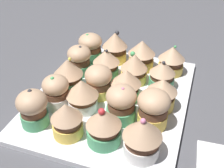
% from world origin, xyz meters
% --- Properties ---
extents(ground_plane, '(1.80, 1.80, 0.03)m').
position_xyz_m(ground_plane, '(0.00, 0.00, -0.01)').
color(ground_plane, '#4C4C51').
extents(baking_tray, '(0.32, 0.39, 0.01)m').
position_xyz_m(baking_tray, '(0.00, 0.00, 0.01)').
color(baking_tray, silver).
rests_on(baking_tray, ground_plane).
extents(cupcake_0, '(0.06, 0.06, 0.08)m').
position_xyz_m(cupcake_0, '(-0.11, -0.13, 0.05)').
color(cupcake_0, '#4C9E6B').
rests_on(cupcake_0, baking_tray).
extents(cupcake_1, '(0.06, 0.06, 0.07)m').
position_xyz_m(cupcake_1, '(-0.04, -0.14, 0.05)').
color(cupcake_1, '#EFC651').
rests_on(cupcake_1, baking_tray).
extents(cupcake_2, '(0.06, 0.06, 0.08)m').
position_xyz_m(cupcake_2, '(0.03, -0.13, 0.05)').
color(cupcake_2, '#4C9E6B').
rests_on(cupcake_2, baking_tray).
extents(cupcake_3, '(0.07, 0.07, 0.08)m').
position_xyz_m(cupcake_3, '(0.10, -0.14, 0.05)').
color(cupcake_3, white).
rests_on(cupcake_3, baking_tray).
extents(cupcake_4, '(0.05, 0.05, 0.08)m').
position_xyz_m(cupcake_4, '(-0.09, -0.07, 0.05)').
color(cupcake_4, white).
rests_on(cupcake_4, baking_tray).
extents(cupcake_5, '(0.07, 0.07, 0.07)m').
position_xyz_m(cupcake_5, '(-0.04, -0.06, 0.05)').
color(cupcake_5, white).
rests_on(cupcake_5, baking_tray).
extents(cupcake_6, '(0.06, 0.06, 0.08)m').
position_xyz_m(cupcake_6, '(0.04, -0.06, 0.05)').
color(cupcake_6, '#4C9E6B').
rests_on(cupcake_6, baking_tray).
extents(cupcake_7, '(0.06, 0.06, 0.08)m').
position_xyz_m(cupcake_7, '(0.10, -0.06, 0.05)').
color(cupcake_7, '#EFC651').
rests_on(cupcake_7, baking_tray).
extents(cupcake_8, '(0.07, 0.07, 0.08)m').
position_xyz_m(cupcake_8, '(-0.10, -0.01, 0.05)').
color(cupcake_8, '#4C9E6B').
rests_on(cupcake_8, baking_tray).
extents(cupcake_9, '(0.06, 0.06, 0.07)m').
position_xyz_m(cupcake_9, '(-0.03, -0.01, 0.05)').
color(cupcake_9, '#EFC651').
rests_on(cupcake_9, baking_tray).
extents(cupcake_10, '(0.06, 0.06, 0.07)m').
position_xyz_m(cupcake_10, '(0.03, -0.00, 0.05)').
color(cupcake_10, '#4C9E6B').
rests_on(cupcake_10, baking_tray).
extents(cupcake_11, '(0.06, 0.06, 0.07)m').
position_xyz_m(cupcake_11, '(0.11, -0.01, 0.05)').
color(cupcake_11, '#EFC651').
rests_on(cupcake_11, baking_tray).
extents(cupcake_12, '(0.06, 0.06, 0.07)m').
position_xyz_m(cupcake_12, '(-0.10, 0.06, 0.05)').
color(cupcake_12, '#4C9E6B').
rests_on(cupcake_12, baking_tray).
extents(cupcake_13, '(0.06, 0.06, 0.08)m').
position_xyz_m(cupcake_13, '(-0.04, 0.06, 0.05)').
color(cupcake_13, '#4C9E6B').
rests_on(cupcake_13, baking_tray).
extents(cupcake_14, '(0.06, 0.06, 0.08)m').
position_xyz_m(cupcake_14, '(0.03, 0.07, 0.05)').
color(cupcake_14, '#EFC651').
rests_on(cupcake_14, baking_tray).
extents(cupcake_15, '(0.06, 0.06, 0.07)m').
position_xyz_m(cupcake_15, '(0.09, 0.07, 0.05)').
color(cupcake_15, '#4C9E6B').
rests_on(cupcake_15, baking_tray).
extents(cupcake_16, '(0.06, 0.06, 0.07)m').
position_xyz_m(cupcake_16, '(-0.10, 0.13, 0.05)').
color(cupcake_16, '#4C9E6B').
rests_on(cupcake_16, baking_tray).
extents(cupcake_17, '(0.06, 0.06, 0.08)m').
position_xyz_m(cupcake_17, '(-0.04, 0.14, 0.05)').
color(cupcake_17, '#EFC651').
rests_on(cupcake_17, baking_tray).
extents(cupcake_18, '(0.07, 0.07, 0.08)m').
position_xyz_m(cupcake_18, '(0.03, 0.13, 0.05)').
color(cupcake_18, '#EFC651').
rests_on(cupcake_18, baking_tray).
extents(cupcake_19, '(0.06, 0.06, 0.07)m').
position_xyz_m(cupcake_19, '(0.10, 0.13, 0.05)').
color(cupcake_19, '#EFC651').
rests_on(cupcake_19, baking_tray).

